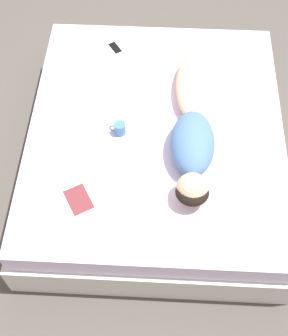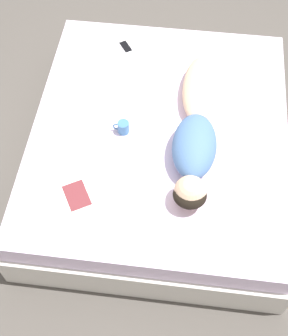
{
  "view_description": "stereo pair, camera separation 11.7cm",
  "coord_description": "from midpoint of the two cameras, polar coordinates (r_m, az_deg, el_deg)",
  "views": [
    {
      "loc": [
        -0.02,
        2.02,
        3.05
      ],
      "look_at": [
        0.07,
        0.38,
        0.53
      ],
      "focal_mm": 50.0,
      "sensor_mm": 36.0,
      "label": 1
    },
    {
      "loc": [
        -0.13,
        2.01,
        3.05
      ],
      "look_at": [
        0.07,
        0.38,
        0.53
      ],
      "focal_mm": 50.0,
      "sensor_mm": 36.0,
      "label": 2
    }
  ],
  "objects": [
    {
      "name": "ground_plane",
      "position": [
        3.66,
        2.66,
        0.33
      ],
      "size": [
        12.0,
        12.0,
        0.0
      ],
      "primitive_type": "plane",
      "color": "#4C4742"
    },
    {
      "name": "bed",
      "position": [
        3.47,
        2.81,
        2.47
      ],
      "size": [
        1.83,
        2.12,
        0.48
      ],
      "color": "beige",
      "rests_on": "ground_plane"
    },
    {
      "name": "person",
      "position": [
        3.14,
        7.35,
        4.19
      ],
      "size": [
        0.3,
        1.32,
        0.21
      ],
      "rotation": [
        0.0,
        0.0,
        -0.01
      ],
      "color": "#DBB28E",
      "rests_on": "bed"
    },
    {
      "name": "cell_phone",
      "position": [
        3.81,
        -1.34,
        14.52
      ],
      "size": [
        0.14,
        0.17,
        0.01
      ],
      "rotation": [
        0.0,
        0.0,
        0.59
      ],
      "color": "silver",
      "rests_on": "bed"
    },
    {
      "name": "open_magazine",
      "position": [
        2.99,
        -5.26,
        -2.75
      ],
      "size": [
        0.51,
        0.46,
        0.01
      ],
      "rotation": [
        0.0,
        0.0,
        0.53
      ],
      "color": "white",
      "rests_on": "bed"
    },
    {
      "name": "coffee_mug",
      "position": [
        3.21,
        -1.52,
        4.98
      ],
      "size": [
        0.11,
        0.08,
        0.09
      ],
      "color": "teal",
      "rests_on": "bed"
    }
  ]
}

